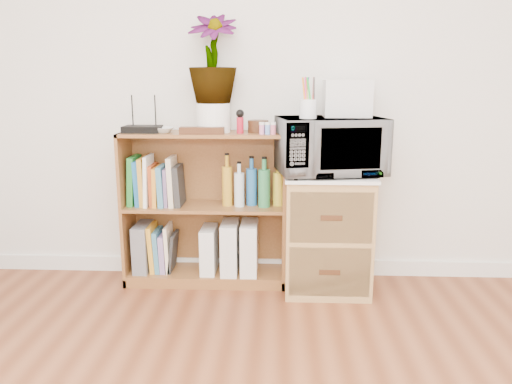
{
  "coord_description": "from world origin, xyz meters",
  "views": [
    {
      "loc": [
        0.1,
        -0.88,
        1.27
      ],
      "look_at": [
        -0.03,
        1.95,
        0.62
      ],
      "focal_mm": 35.0,
      "sensor_mm": 36.0,
      "label": 1
    }
  ],
  "objects": [
    {
      "name": "skirting_board",
      "position": [
        0.0,
        2.24,
        0.05
      ],
      "size": [
        4.0,
        0.02,
        0.1
      ],
      "primitive_type": "cube",
      "color": "white",
      "rests_on": "ground"
    },
    {
      "name": "kokeshi_doll",
      "position": [
        -0.13,
        2.06,
        1.0
      ],
      "size": [
        0.04,
        0.04,
        0.09
      ],
      "primitive_type": "cylinder",
      "color": "#B0152A",
      "rests_on": "bookshelf"
    },
    {
      "name": "magazine_holder_left",
      "position": [
        -0.33,
        2.09,
        0.21
      ],
      "size": [
        0.09,
        0.23,
        0.29
      ],
      "primitive_type": "cube",
      "color": "silver",
      "rests_on": "bookshelf"
    },
    {
      "name": "lower_books",
      "position": [
        -0.63,
        2.1,
        0.21
      ],
      "size": [
        0.17,
        0.19,
        0.3
      ],
      "color": "gold",
      "rests_on": "bookshelf"
    },
    {
      "name": "wooden_bowl",
      "position": [
        -0.02,
        2.11,
        0.99
      ],
      "size": [
        0.12,
        0.12,
        0.07
      ],
      "primitive_type": "cylinder",
      "color": "#321A0D",
      "rests_on": "bookshelf"
    },
    {
      "name": "wicker_unit",
      "position": [
        0.4,
        2.02,
        0.35
      ],
      "size": [
        0.5,
        0.45,
        0.7
      ],
      "primitive_type": "cube",
      "color": "#9E7542",
      "rests_on": "ground"
    },
    {
      "name": "liquor_bottles",
      "position": [
        -0.05,
        2.1,
        0.64
      ],
      "size": [
        0.38,
        0.07,
        0.31
      ],
      "color": "#BD8C23",
      "rests_on": "bookshelf"
    },
    {
      "name": "bookshelf",
      "position": [
        -0.35,
        2.1,
        0.47
      ],
      "size": [
        1.0,
        0.3,
        0.95
      ],
      "primitive_type": "cube",
      "color": "brown",
      "rests_on": "ground"
    },
    {
      "name": "white_bowl",
      "position": [
        -0.59,
        2.07,
        0.97
      ],
      "size": [
        0.13,
        0.13,
        0.03
      ],
      "primitive_type": "imported",
      "color": "silver",
      "rests_on": "bookshelf"
    },
    {
      "name": "paint_jars",
      "position": [
        0.04,
        2.01,
        0.98
      ],
      "size": [
        0.11,
        0.04,
        0.06
      ],
      "primitive_type": "cube",
      "color": "pink",
      "rests_on": "bookshelf"
    },
    {
      "name": "magazine_holder_right",
      "position": [
        -0.07,
        2.09,
        0.23
      ],
      "size": [
        0.1,
        0.26,
        0.32
      ],
      "primitive_type": "cube",
      "color": "white",
      "rests_on": "bookshelf"
    },
    {
      "name": "cookbooks",
      "position": [
        -0.66,
        2.1,
        0.64
      ],
      "size": [
        0.33,
        0.2,
        0.31
      ],
      "color": "#217F2C",
      "rests_on": "bookshelf"
    },
    {
      "name": "potted_plant",
      "position": [
        -0.29,
        2.12,
        1.38
      ],
      "size": [
        0.29,
        0.29,
        0.51
      ],
      "primitive_type": "imported",
      "color": "#28662D",
      "rests_on": "plant_pot"
    },
    {
      "name": "magazine_holder_mid",
      "position": [
        -0.2,
        2.09,
        0.23
      ],
      "size": [
        0.1,
        0.26,
        0.32
      ],
      "primitive_type": "cube",
      "color": "silver",
      "rests_on": "bookshelf"
    },
    {
      "name": "pen_cup",
      "position": [
        0.26,
        1.93,
        1.1
      ],
      "size": [
        0.1,
        0.1,
        0.11
      ],
      "primitive_type": "cylinder",
      "color": "white",
      "rests_on": "microwave"
    },
    {
      "name": "file_box",
      "position": [
        -0.75,
        2.1,
        0.22
      ],
      "size": [
        0.09,
        0.24,
        0.3
      ],
      "primitive_type": "cube",
      "color": "slate",
      "rests_on": "bookshelf"
    },
    {
      "name": "small_appliance",
      "position": [
        0.5,
        2.08,
        1.15
      ],
      "size": [
        0.27,
        0.22,
        0.21
      ],
      "primitive_type": "cube",
      "color": "silver",
      "rests_on": "microwave"
    },
    {
      "name": "plant_pot",
      "position": [
        -0.29,
        2.12,
        1.04
      ],
      "size": [
        0.2,
        0.2,
        0.17
      ],
      "primitive_type": "cylinder",
      "color": "white",
      "rests_on": "bookshelf"
    },
    {
      "name": "trinket_box",
      "position": [
        -0.34,
        2.0,
        0.97
      ],
      "size": [
        0.26,
        0.06,
        0.04
      ],
      "primitive_type": "cube",
      "color": "#341B0E",
      "rests_on": "bookshelf"
    },
    {
      "name": "microwave",
      "position": [
        0.4,
        2.02,
        0.88
      ],
      "size": [
        0.66,
        0.5,
        0.33
      ],
      "primitive_type": "imported",
      "rotation": [
        0.0,
        0.0,
        0.19
      ],
      "color": "white",
      "rests_on": "wicker_unit"
    },
    {
      "name": "router",
      "position": [
        -0.71,
        2.08,
        0.97
      ],
      "size": [
        0.22,
        0.15,
        0.04
      ],
      "primitive_type": "cube",
      "color": "black",
      "rests_on": "bookshelf"
    }
  ]
}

